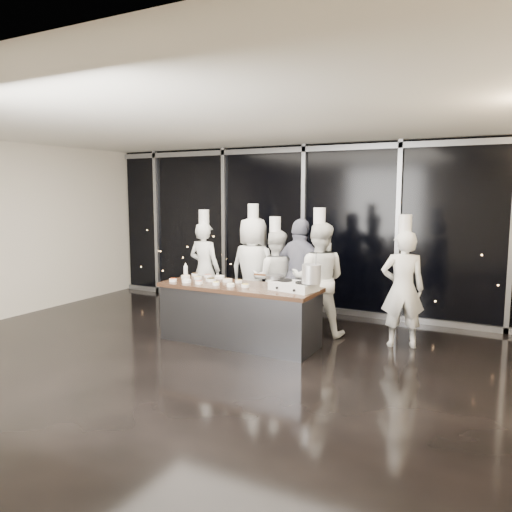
{
  "coord_description": "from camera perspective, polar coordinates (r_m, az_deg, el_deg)",
  "views": [
    {
      "loc": [
        3.72,
        -5.52,
        2.31
      ],
      "look_at": [
        0.13,
        1.2,
        1.32
      ],
      "focal_mm": 35.0,
      "sensor_mm": 36.0,
      "label": 1
    }
  ],
  "objects": [
    {
      "name": "demo_counter",
      "position": [
        7.65,
        -1.95,
        -6.64
      ],
      "size": [
        2.46,
        0.86,
        0.9
      ],
      "color": "#3A3B40",
      "rests_on": "ground"
    },
    {
      "name": "guest",
      "position": [
        8.25,
        5.14,
        -2.21
      ],
      "size": [
        1.16,
        0.64,
        1.87
      ],
      "rotation": [
        0.0,
        0.0,
        2.96
      ],
      "color": "#161A3D",
      "rests_on": "ground"
    },
    {
      "name": "chef_right",
      "position": [
        8.05,
        7.15,
        -2.59
      ],
      "size": [
        1.02,
        0.87,
        2.05
      ],
      "rotation": [
        0.0,
        0.0,
        3.37
      ],
      "color": "silver",
      "rests_on": "ground"
    },
    {
      "name": "chef_side",
      "position": [
        7.7,
        16.42,
        -3.51
      ],
      "size": [
        0.74,
        0.61,
        1.98
      ],
      "rotation": [
        0.0,
        0.0,
        3.5
      ],
      "color": "silver",
      "rests_on": "ground"
    },
    {
      "name": "chef_far_left",
      "position": [
        9.27,
        -5.9,
        -1.42
      ],
      "size": [
        0.65,
        0.44,
        1.98
      ],
      "rotation": [
        0.0,
        0.0,
        3.11
      ],
      "color": "silver",
      "rests_on": "ground"
    },
    {
      "name": "prep_bowls",
      "position": [
        7.93,
        -5.39,
        -2.69
      ],
      "size": [
        1.37,
        0.72,
        0.05
      ],
      "color": "white",
      "rests_on": "demo_counter"
    },
    {
      "name": "chef_center",
      "position": [
        8.49,
        2.17,
        -2.56
      ],
      "size": [
        0.98,
        0.88,
        1.89
      ],
      "rotation": [
        0.0,
        0.0,
        3.52
      ],
      "color": "silver",
      "rests_on": "ground"
    },
    {
      "name": "squeeze_bottle",
      "position": [
        8.33,
        -8.05,
        -1.61
      ],
      "size": [
        0.07,
        0.07,
        0.24
      ],
      "color": "white",
      "rests_on": "demo_counter"
    },
    {
      "name": "chef_left",
      "position": [
        8.8,
        -0.32,
        -1.52
      ],
      "size": [
        0.93,
        0.62,
        2.1
      ],
      "rotation": [
        0.0,
        0.0,
        3.11
      ],
      "color": "silver",
      "rests_on": "ground"
    },
    {
      "name": "room_shell",
      "position": [
        6.56,
        -4.64,
        6.82
      ],
      "size": [
        9.02,
        7.02,
        3.21
      ],
      "color": "beige",
      "rests_on": "ground"
    },
    {
      "name": "window_wall",
      "position": [
        9.72,
        5.52,
        3.18
      ],
      "size": [
        8.9,
        0.11,
        3.2
      ],
      "color": "black",
      "rests_on": "ground"
    },
    {
      "name": "stock_pot",
      "position": [
        6.97,
        6.34,
        -2.04
      ],
      "size": [
        0.31,
        0.31,
        0.26
      ],
      "primitive_type": "cylinder",
      "rotation": [
        0.0,
        0.0,
        -0.19
      ],
      "color": "silver",
      "rests_on": "stove"
    },
    {
      "name": "frying_pan",
      "position": [
        7.35,
        2.13,
        -2.36
      ],
      "size": [
        0.51,
        0.33,
        0.05
      ],
      "rotation": [
        0.0,
        0.0,
        -0.19
      ],
      "color": "gray",
      "rests_on": "stove"
    },
    {
      "name": "stove",
      "position": [
        7.17,
        4.33,
        -3.44
      ],
      "size": [
        0.7,
        0.5,
        0.14
      ],
      "rotation": [
        0.0,
        0.0,
        -0.19
      ],
      "color": "silver",
      "rests_on": "demo_counter"
    },
    {
      "name": "ground",
      "position": [
        7.05,
        -5.68,
        -11.76
      ],
      "size": [
        9.0,
        9.0,
        0.0
      ],
      "primitive_type": "plane",
      "color": "black",
      "rests_on": "ground"
    }
  ]
}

